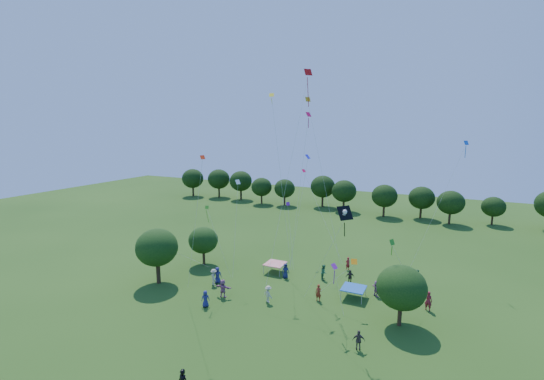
{
  "coord_description": "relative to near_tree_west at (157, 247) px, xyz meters",
  "views": [
    {
      "loc": [
        14.02,
        -15.34,
        16.62
      ],
      "look_at": [
        0.0,
        14.0,
        11.0
      ],
      "focal_mm": 24.0,
      "sensor_mm": 36.0,
      "label": 1
    }
  ],
  "objects": [
    {
      "name": "tent_blue",
      "position": [
        19.84,
        5.55,
        -2.97
      ],
      "size": [
        2.2,
        2.2,
        1.1
      ],
      "color": "#1B57AF",
      "rests_on": "ground"
    },
    {
      "name": "small_kite_3",
      "position": [
        23.77,
        3.17,
        2.18
      ],
      "size": [
        2.58,
        2.01,
        5.95
      ],
      "color": "#32901A"
    },
    {
      "name": "tent_red_stripe",
      "position": [
        10.13,
        8.11,
        -2.97
      ],
      "size": [
        2.2,
        2.2,
        1.1
      ],
      "color": "red",
      "rests_on": "ground"
    },
    {
      "name": "treeline",
      "position": [
        11.28,
        42.65,
        0.08
      ],
      "size": [
        88.01,
        8.77,
        6.77
      ],
      "color": "#422B19",
      "rests_on": "ground"
    },
    {
      "name": "crowd_person_8",
      "position": [
        15.85,
        8.58,
        -3.16
      ],
      "size": [
        0.53,
        0.88,
        1.7
      ],
      "primitive_type": "imported",
      "rotation": [
        0.0,
        0.0,
        1.66
      ],
      "color": "#2A6440",
      "rests_on": "ground"
    },
    {
      "name": "small_kite_13",
      "position": [
        11.46,
        8.96,
        2.56
      ],
      "size": [
        2.17,
        3.06,
        6.83
      ],
      "color": "#701891"
    },
    {
      "name": "small_kite_7",
      "position": [
        0.47,
        1.44,
        -0.5
      ],
      "size": [
        4.82,
        2.6,
        2.88
      ],
      "color": "#0CC0B9"
    },
    {
      "name": "small_kite_4",
      "position": [
        28.02,
        15.9,
        8.0
      ],
      "size": [
        4.86,
        4.19,
        13.9
      ],
      "color": "blue"
    },
    {
      "name": "small_kite_5",
      "position": [
        19.64,
        -0.77,
        0.96
      ],
      "size": [
        1.13,
        0.59,
        4.43
      ],
      "color": "purple"
    },
    {
      "name": "small_kite_11",
      "position": [
        6.68,
        0.68,
        3.21
      ],
      "size": [
        1.96,
        1.6,
        7.77
      ],
      "color": "#2D8217"
    },
    {
      "name": "small_kite_12",
      "position": [
        14.5,
        5.39,
        7.19
      ],
      "size": [
        2.81,
        2.27,
        12.74
      ],
      "color": "#1518DB"
    },
    {
      "name": "crowd_person_9",
      "position": [
        12.65,
        1.16,
        -3.17
      ],
      "size": [
        1.19,
        0.97,
        1.67
      ],
      "primitive_type": "imported",
      "rotation": [
        0.0,
        0.0,
        2.61
      ],
      "color": "#BDB797",
      "rests_on": "ground"
    },
    {
      "name": "crowd_person_0",
      "position": [
        7.72,
        -2.17,
        -3.21
      ],
      "size": [
        0.88,
        0.79,
        1.59
      ],
      "primitive_type": "imported",
      "rotation": [
        0.0,
        0.0,
        3.75
      ],
      "color": "navy",
      "rests_on": "ground"
    },
    {
      "name": "pirate_kite",
      "position": [
        20.31,
        -1.15,
        6.0
      ],
      "size": [
        4.72,
        2.97,
        9.32
      ],
      "color": "black"
    },
    {
      "name": "small_kite_6",
      "position": [
        7.39,
        4.35,
        5.12
      ],
      "size": [
        1.01,
        2.97,
        9.82
      ],
      "color": "white"
    },
    {
      "name": "crowd_person_7",
      "position": [
        16.9,
        3.53,
        -3.18
      ],
      "size": [
        0.64,
        0.43,
        1.65
      ],
      "primitive_type": "imported",
      "rotation": [
        0.0,
        0.0,
        -0.06
      ],
      "color": "maroon",
      "rests_on": "ground"
    },
    {
      "name": "crowd_person_1",
      "position": [
        26.58,
        6.09,
        -3.08
      ],
      "size": [
        0.78,
        0.6,
        1.85
      ],
      "primitive_type": "imported",
      "rotation": [
        0.0,
        0.0,
        2.9
      ],
      "color": "maroon",
      "rests_on": "ground"
    },
    {
      "name": "small_kite_10",
      "position": [
        10.27,
        8.08,
        11.36
      ],
      "size": [
        3.68,
        2.33,
        19.0
      ],
      "color": "yellow"
    },
    {
      "name": "small_kite_8",
      "position": [
        12.3,
        14.25,
        4.84
      ],
      "size": [
        6.8,
        4.79,
        10.03
      ],
      "color": "#EA0D3E"
    },
    {
      "name": "crowd_person_13",
      "position": [
        17.57,
        12.37,
        -3.21
      ],
      "size": [
        0.68,
        0.71,
        1.6
      ],
      "primitive_type": "imported",
      "rotation": [
        0.0,
        0.0,
        4.01
      ],
      "color": "maroon",
      "rests_on": "ground"
    },
    {
      "name": "crowd_person_2",
      "position": [
        25.26,
        11.22,
        -3.1
      ],
      "size": [
        0.62,
        0.96,
        1.82
      ],
      "primitive_type": "imported",
      "rotation": [
        0.0,
        0.0,
        1.73
      ],
      "color": "#2A633C",
      "rests_on": "ground"
    },
    {
      "name": "crowd_person_12",
      "position": [
        11.85,
        7.13,
        -3.17
      ],
      "size": [
        0.92,
        0.87,
        1.67
      ],
      "primitive_type": "imported",
      "rotation": [
        0.0,
        0.0,
        0.7
      ],
      "color": "#1B2250",
      "rests_on": "ground"
    },
    {
      "name": "crowd_person_5",
      "position": [
        21.8,
        6.95,
        -3.2
      ],
      "size": [
        1.49,
        1.4,
        1.61
      ],
      "primitive_type": "imported",
      "rotation": [
        0.0,
        0.0,
        2.43
      ],
      "color": "#A25E94",
      "rests_on": "ground"
    },
    {
      "name": "crowd_person_3",
      "position": [
        5.67,
        2.18,
        -3.13
      ],
      "size": [
        1.22,
        1.11,
        1.75
      ],
      "primitive_type": "imported",
      "rotation": [
        0.0,
        0.0,
        2.48
      ],
      "color": "#B5AD91",
      "rests_on": "ground"
    },
    {
      "name": "crowd_person_6",
      "position": [
        5.77,
        2.74,
        -3.12
      ],
      "size": [
        0.99,
        0.8,
        1.77
      ],
      "primitive_type": "imported",
      "rotation": [
        0.0,
        0.0,
        3.59
      ],
      "color": "navy",
      "rests_on": "ground"
    },
    {
      "name": "crowd_person_10",
      "position": [
        18.74,
        8.59,
        -3.2
      ],
      "size": [
        1.03,
        0.83,
        1.61
      ],
      "primitive_type": "imported",
      "rotation": [
        0.0,
        0.0,
        0.5
      ],
      "color": "#38312C",
      "rests_on": "ground"
    },
    {
      "name": "red_high_kite",
      "position": [
        13.53,
        7.19,
        14.68
      ],
      "size": [
        1.14,
        9.34,
        21.28
      ],
      "color": "red"
    },
    {
      "name": "near_tree_west",
      "position": [
        0.0,
        0.0,
        0.0
      ],
      "size": [
        4.43,
        4.43,
        6.02
      ],
      "color": "#422B19",
      "rests_on": "ground"
    },
    {
      "name": "small_kite_9",
      "position": [
        20.0,
        3.23,
        0.31
      ],
      "size": [
        3.31,
        0.55,
        3.56
      ],
      "color": "orange"
    },
    {
      "name": "crowd_person_4",
      "position": [
        22.14,
        -2.73,
        -3.22
      ],
      "size": [
        1.0,
        0.64,
        1.58
      ],
      "primitive_type": "imported",
      "rotation": [
        0.0,
        0.0,
        3.4
      ],
      "color": "#483C3A",
      "rests_on": "ground"
    },
    {
      "name": "small_kite_0",
      "position": [
        13.34,
        8.66,
        10.52
      ],
      "size": [
        1.24,
        2.84,
        16.93
      ],
      "color": "#DB0C42"
    },
    {
      "name": "small_kite_2",
      "position": [
        12.2,
        14.98,
        12.03
      ],
      "size": [
        6.49,
        5.66,
        19.1
      ],
      "color": "#EFA815"
    },
    {
      "name": "near_tree_east",
      "position": [
        24.51,
        2.28,
        -0.6
      ],
      "size": [
        4.12,
        4.12,
        5.27
      ],
      "color": "#422B19",
      "rests_on": "ground"
    },
    {
      "name": "near_tree_north",
      "position": [
        1.17,
        6.58,
        -0.92
      ],
      "size": [
        3.56,
        3.56,
        4.7
      ],
      "color": "#422B19",
      "rests_on": "ground"
    },
    {
      "name": "crowd_person_11",
      "position": [
        8.11,
        0.21,
        -3.09
      ],
      "size": [
        1.74,
        0.71,
        1.83
      ],
      "primitive_type": "imported",
      "rotation": [
        0.0,
        0.0,
        3.2
      ],
      "color": "#AC648F",
      "rests_on": "ground"
    },
    {
      "name": "small_kite_1",
      "position": [
        8.0,
        -3.19,
        6.29
      ],
      "size": [
        4.11,
        2.48,
        13.08
      ],
      "color": "#F8310D"
    }
  ]
}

